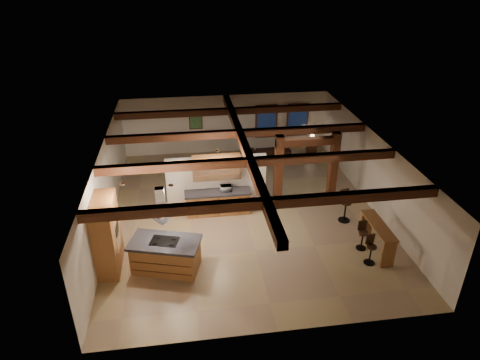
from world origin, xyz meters
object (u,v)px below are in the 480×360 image
object	(u,v)px
kitchen_island	(166,255)
sofa	(270,152)
dining_table	(225,177)
bar_counter	(378,233)

from	to	relation	value
kitchen_island	sofa	bearing A→B (deg)	58.03
kitchen_island	sofa	world-z (taller)	kitchen_island
dining_table	bar_counter	xyz separation A→B (m)	(4.47, -5.50, 0.40)
bar_counter	sofa	bearing A→B (deg)	103.97
dining_table	bar_counter	world-z (taller)	bar_counter
bar_counter	dining_table	bearing A→B (deg)	129.07
dining_table	bar_counter	bearing A→B (deg)	-29.88
dining_table	sofa	size ratio (longest dim) A/B	0.83
kitchen_island	dining_table	size ratio (longest dim) A/B	1.44
dining_table	sofa	bearing A→B (deg)	65.35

